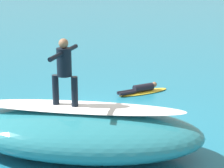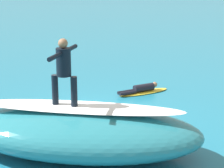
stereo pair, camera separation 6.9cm
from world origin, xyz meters
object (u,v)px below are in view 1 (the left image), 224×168
Objects in this scene: surfboard_riding at (66,107)px; surfer_paddling at (140,88)px; surfer_riding at (64,67)px; surfboard_paddling at (143,92)px.

surfboard_riding reaches higher than surfer_paddling.
surfer_paddling is at bearing -96.74° from surfer_riding.
surfboard_riding is 0.91× the size of surfboard_paddling.
surfboard_riding is 1.15× the size of surfer_paddling.
surfer_paddling is (0.12, 0.04, 0.16)m from surfboard_paddling.
surfer_paddling is at bearing -96.74° from surfboard_riding.
surfboard_paddling is at bearing -97.52° from surfer_riding.
surfer_paddling reaches higher than surfboard_paddling.
surfboard_riding reaches higher than surfboard_paddling.
surfboard_paddling is 0.20m from surfer_paddling.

